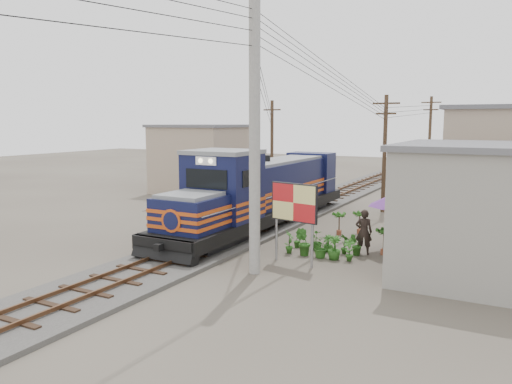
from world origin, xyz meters
The scene contains 16 objects.
ground centered at (0.00, 0.00, 0.00)m, with size 120.00×120.00×0.00m, color #473F35.
ballast centered at (0.00, 10.00, 0.08)m, with size 3.60×70.00×0.16m, color #595651.
track centered at (0.00, 10.00, 0.26)m, with size 1.15×70.00×0.12m.
locomotive centered at (0.00, 6.72, 1.76)m, with size 3.00×16.35×4.05m.
utility_pole_main centered at (3.50, -0.50, 5.00)m, with size 0.40×0.40×10.00m.
wooden_pole_mid centered at (4.50, 14.00, 3.68)m, with size 1.60×0.24×7.00m.
wooden_pole_far centered at (4.80, 28.00, 3.93)m, with size 1.60×0.24×7.50m.
wooden_pole_left centered at (-5.00, 18.00, 3.68)m, with size 1.60×0.24×7.00m.
power_lines centered at (-0.14, 8.49, 7.56)m, with size 9.65×19.00×3.30m.
shophouse_front centered at (11.50, 3.00, 2.36)m, with size 7.35×6.30×4.70m.
shophouse_back centered at (11.00, 22.00, 2.11)m, with size 6.30×6.30×4.20m.
shophouse_left centered at (-10.00, 16.00, 2.61)m, with size 6.30×6.30×5.20m.
billboard centered at (4.26, 1.25, 2.31)m, with size 2.02×0.50×3.14m.
market_umbrella centered at (7.28, 4.84, 2.23)m, with size 2.79×2.79×2.53m.
vendor centered at (6.24, 3.89, 0.94)m, with size 0.69×0.45×1.89m, color black.
plant_nursery centered at (4.76, 2.93, 0.45)m, with size 3.11×1.87×1.11m.
Camera 1 is at (11.82, -15.91, 5.47)m, focal length 35.00 mm.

